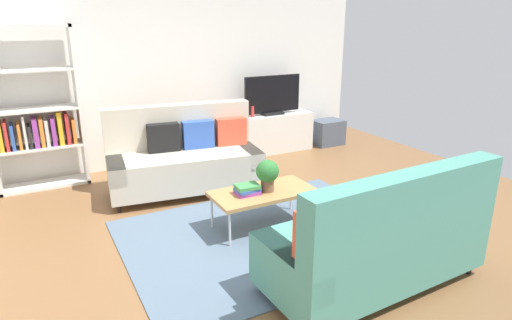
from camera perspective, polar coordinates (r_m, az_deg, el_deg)
ground_plane at (r=4.80m, az=0.53°, el=-8.95°), size 7.68×7.68×0.00m
wall_far at (r=6.90m, az=-10.84°, el=11.70°), size 6.40×0.12×2.90m
area_rug at (r=4.67m, az=1.57°, el=-9.68°), size 2.90×2.20×0.01m
couch_beige at (r=5.75m, az=-9.26°, el=0.35°), size 1.99×1.08×1.10m
couch_green at (r=3.78m, az=15.52°, el=-9.94°), size 1.93×0.91×1.10m
coffee_table at (r=4.68m, az=0.93°, el=-4.35°), size 1.10×0.56×0.42m
tv_console at (r=7.41m, az=2.01°, el=3.55°), size 1.40×0.44×0.64m
tv at (r=7.26m, az=2.14°, el=8.34°), size 1.00×0.20×0.64m
bookshelf at (r=6.35m, az=-26.65°, el=5.03°), size 1.10×0.36×2.10m
storage_trunk at (r=7.95m, az=9.26°, el=3.58°), size 0.52×0.40×0.44m
potted_plant at (r=4.60m, az=1.49°, el=-1.74°), size 0.24×0.24×0.35m
table_book_0 at (r=4.59m, az=-1.13°, el=-4.24°), size 0.24×0.19×0.03m
table_book_1 at (r=4.57m, az=-1.13°, el=-3.86°), size 0.25×0.20×0.03m
table_book_2 at (r=4.56m, az=-1.13°, el=-3.45°), size 0.25×0.19×0.04m
vase_0 at (r=7.10m, az=-2.24°, el=6.21°), size 0.14×0.14×0.16m
bottle_0 at (r=7.11m, az=-0.48°, el=6.31°), size 0.06×0.06×0.18m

